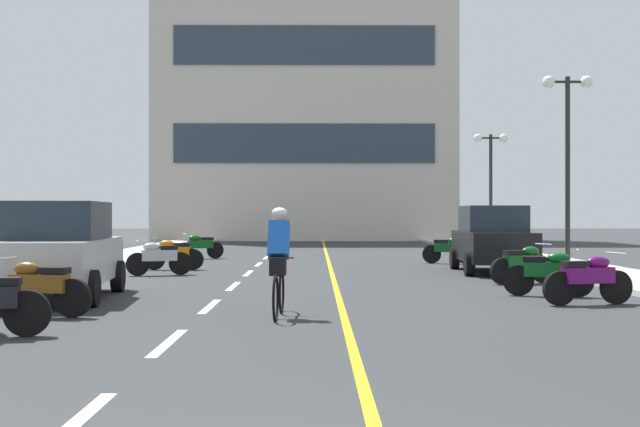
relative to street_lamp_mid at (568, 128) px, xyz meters
name	(u,v)px	position (x,y,z in m)	size (l,w,h in m)	color
ground_plane	(322,266)	(-7.12, 1.36, -4.10)	(140.00, 140.00, 0.00)	#2D3033
curb_left	(110,259)	(-14.32, 4.36, -4.04)	(2.40, 72.00, 0.12)	#B7B2A8
curb_right	(531,259)	(0.08, 4.36, -4.04)	(2.40, 72.00, 0.12)	#B7B2A8
lane_dash_0	(72,426)	(-9.12, -17.64, -4.10)	(0.14, 2.20, 0.01)	silver
lane_dash_1	(168,342)	(-9.12, -13.64, -4.10)	(0.14, 2.20, 0.01)	silver
lane_dash_2	(210,306)	(-9.12, -9.64, -4.10)	(0.14, 2.20, 0.01)	silver
lane_dash_3	(233,286)	(-9.12, -5.64, -4.10)	(0.14, 2.20, 0.01)	silver
lane_dash_4	(248,273)	(-9.12, -1.64, -4.10)	(0.14, 2.20, 0.01)	silver
lane_dash_5	(259,264)	(-9.12, 2.36, -4.10)	(0.14, 2.20, 0.01)	silver
lane_dash_6	(266,258)	(-9.12, 6.36, -4.10)	(0.14, 2.20, 0.01)	silver
lane_dash_7	(272,253)	(-9.12, 10.36, -4.10)	(0.14, 2.20, 0.01)	silver
lane_dash_8	(277,249)	(-9.12, 14.36, -4.10)	(0.14, 2.20, 0.01)	silver
lane_dash_9	(280,245)	(-9.12, 18.36, -4.10)	(0.14, 2.20, 0.01)	silver
lane_dash_10	(283,243)	(-9.12, 22.36, -4.10)	(0.14, 2.20, 0.01)	silver
lane_dash_11	(286,241)	(-9.12, 26.36, -4.10)	(0.14, 2.20, 0.01)	silver
centre_line_yellow	(328,261)	(-6.87, 4.36, -4.10)	(0.12, 66.00, 0.01)	gold
office_building	(305,88)	(-7.98, 29.38, 5.67)	(18.59, 8.16, 19.54)	beige
street_lamp_mid	(568,128)	(0.00, 0.00, 0.00)	(1.46, 0.36, 5.49)	black
street_lamp_far	(491,164)	(0.17, 11.25, -0.36)	(1.46, 0.36, 4.91)	black
parked_car_near	(60,250)	(-12.08, -8.42, -3.18)	(2.18, 4.32, 1.82)	black
parked_car_mid	(493,239)	(-2.47, -1.33, -3.18)	(2.04, 4.26, 1.82)	black
motorcycle_2	(39,286)	(-11.57, -11.09, -3.63)	(1.69, 0.60, 0.92)	black
motorcycle_3	(589,278)	(-2.54, -9.45, -3.63)	(1.68, 0.66, 0.92)	black
motorcycle_4	(549,272)	(-2.81, -7.95, -3.63)	(1.67, 0.71, 0.92)	black
motorcycle_5	(524,263)	(-2.56, -5.04, -3.63)	(1.63, 0.81, 0.92)	black
motorcycle_6	(159,257)	(-11.38, -2.40, -3.63)	(1.65, 0.77, 0.92)	black
motorcycle_7	(173,253)	(-11.37, -0.28, -3.63)	(1.70, 0.60, 0.92)	black
motorcycle_8	(449,249)	(-3.00, 2.69, -3.63)	(1.66, 0.74, 0.92)	black
motorcycle_9	(200,246)	(-11.45, 5.65, -3.63)	(1.63, 0.81, 0.92)	black
cyclist_rider	(279,259)	(-7.87, -11.07, -3.21)	(0.42, 1.77, 1.71)	black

